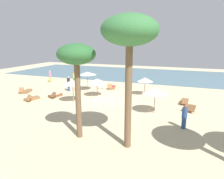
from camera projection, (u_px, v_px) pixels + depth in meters
name	position (u px, v px, depth m)	size (l,w,h in m)	color
ground_plane	(102.00, 98.00, 21.12)	(60.00, 60.00, 0.00)	beige
ocean_water	(138.00, 74.00, 36.60)	(48.00, 16.00, 0.06)	slate
umbrella_0	(145.00, 80.00, 22.04)	(1.78, 1.78, 2.02)	brown
umbrella_1	(87.00, 73.00, 23.96)	(2.14, 2.14, 2.35)	brown
umbrella_2	(155.00, 91.00, 16.37)	(2.12, 2.12, 2.18)	brown
umbrella_3	(73.00, 82.00, 19.41)	(2.01, 2.01, 2.26)	olive
umbrella_4	(97.00, 81.00, 21.60)	(2.07, 2.07, 1.96)	brown
lounger_0	(32.00, 98.00, 20.46)	(1.09, 1.77, 0.72)	olive
lounger_1	(26.00, 91.00, 23.49)	(0.98, 1.75, 0.73)	olive
lounger_2	(55.00, 95.00, 21.67)	(1.12, 1.80, 0.67)	brown
lounger_3	(184.00, 102.00, 19.35)	(0.81, 1.76, 0.68)	brown
lounger_4	(112.00, 87.00, 25.51)	(0.97, 1.76, 0.71)	olive
lounger_5	(189.00, 108.00, 17.45)	(1.12, 1.80, 0.66)	brown
person_0	(74.00, 77.00, 28.50)	(0.46, 0.46, 1.79)	#338C59
person_1	(50.00, 76.00, 29.33)	(0.49, 0.49, 1.76)	yellow
person_2	(69.00, 84.00, 24.03)	(0.45, 0.45, 1.83)	#2D4C8C
person_3	(184.00, 117.00, 13.63)	(0.45, 0.45, 1.72)	#2D4C8C
palm_0	(130.00, 34.00, 9.98)	(2.97, 2.97, 7.32)	brown
palm_3	(76.00, 58.00, 11.46)	(2.27, 2.27, 5.85)	brown
dog	(101.00, 87.00, 25.37)	(0.85, 0.51, 0.38)	silver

